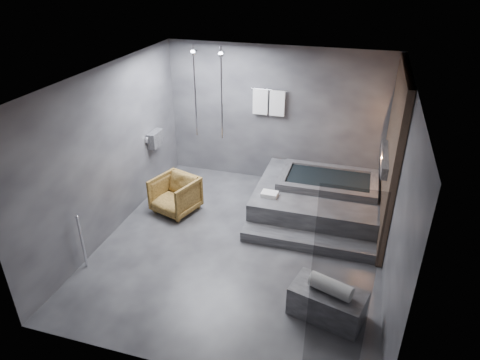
% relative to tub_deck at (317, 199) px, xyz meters
% --- Properties ---
extents(room, '(5.00, 5.04, 2.82)m').
position_rel_tub_deck_xyz_m(room, '(-0.65, -1.21, 1.48)').
color(room, '#28282B').
rests_on(room, ground).
extents(tub_deck, '(2.20, 2.00, 0.50)m').
position_rel_tub_deck_xyz_m(tub_deck, '(0.00, 0.00, 0.00)').
color(tub_deck, '#2D2D2F').
rests_on(tub_deck, ground).
extents(tub_step, '(2.20, 0.36, 0.18)m').
position_rel_tub_deck_xyz_m(tub_step, '(0.00, -1.18, -0.16)').
color(tub_step, '#2D2D2F').
rests_on(tub_step, ground).
extents(concrete_bench, '(1.06, 0.75, 0.43)m').
position_rel_tub_deck_xyz_m(concrete_bench, '(0.47, -2.62, -0.04)').
color(concrete_bench, '#363638').
rests_on(concrete_bench, ground).
extents(driftwood_chair, '(0.93, 0.94, 0.68)m').
position_rel_tub_deck_xyz_m(driftwood_chair, '(-2.53, -0.76, 0.09)').
color(driftwood_chair, '#493112').
rests_on(driftwood_chair, ground).
extents(rolled_towel, '(0.60, 0.38, 0.20)m').
position_rel_tub_deck_xyz_m(rolled_towel, '(0.49, -2.66, 0.28)').
color(rolled_towel, white).
rests_on(rolled_towel, concrete_bench).
extents(deck_towel, '(0.29, 0.22, 0.08)m').
position_rel_tub_deck_xyz_m(deck_towel, '(-0.79, -0.57, 0.29)').
color(deck_towel, white).
rests_on(deck_towel, tub_deck).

